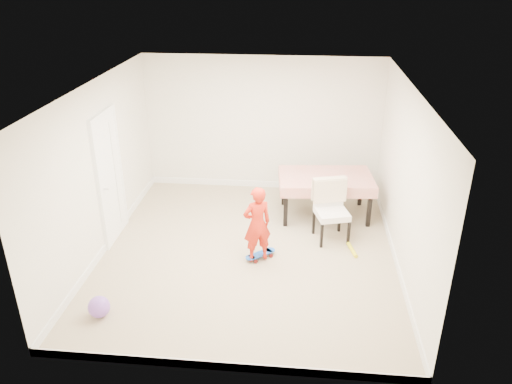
# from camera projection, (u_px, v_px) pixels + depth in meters

# --- Properties ---
(ground) EXTENTS (5.00, 5.00, 0.00)m
(ground) POSITION_uv_depth(u_px,v_px,m) (248.00, 252.00, 7.81)
(ground) COLOR tan
(ground) RESTS_ON ground
(ceiling) EXTENTS (4.50, 5.00, 0.04)m
(ceiling) POSITION_uv_depth(u_px,v_px,m) (247.00, 88.00, 6.72)
(ceiling) COLOR white
(ceiling) RESTS_ON wall_back
(wall_back) EXTENTS (4.50, 0.04, 2.60)m
(wall_back) POSITION_uv_depth(u_px,v_px,m) (262.00, 125.00, 9.49)
(wall_back) COLOR silver
(wall_back) RESTS_ON ground
(wall_front) EXTENTS (4.50, 0.04, 2.60)m
(wall_front) POSITION_uv_depth(u_px,v_px,m) (220.00, 272.00, 5.02)
(wall_front) COLOR silver
(wall_front) RESTS_ON ground
(wall_left) EXTENTS (0.04, 5.00, 2.60)m
(wall_left) POSITION_uv_depth(u_px,v_px,m) (100.00, 170.00, 7.45)
(wall_left) COLOR silver
(wall_left) RESTS_ON ground
(wall_right) EXTENTS (0.04, 5.00, 2.60)m
(wall_right) POSITION_uv_depth(u_px,v_px,m) (404.00, 182.00, 7.06)
(wall_right) COLOR silver
(wall_right) RESTS_ON ground
(door) EXTENTS (0.11, 0.94, 2.11)m
(door) POSITION_uv_depth(u_px,v_px,m) (110.00, 179.00, 7.84)
(door) COLOR white
(door) RESTS_ON ground
(baseboard_back) EXTENTS (4.50, 0.02, 0.12)m
(baseboard_back) POSITION_uv_depth(u_px,v_px,m) (262.00, 184.00, 10.03)
(baseboard_back) COLOR white
(baseboard_back) RESTS_ON ground
(baseboard_front) EXTENTS (4.50, 0.02, 0.12)m
(baseboard_front) POSITION_uv_depth(u_px,v_px,m) (223.00, 366.00, 5.54)
(baseboard_front) COLOR white
(baseboard_front) RESTS_ON ground
(baseboard_left) EXTENTS (0.02, 5.00, 0.12)m
(baseboard_left) POSITION_uv_depth(u_px,v_px,m) (110.00, 242.00, 7.98)
(baseboard_left) COLOR white
(baseboard_left) RESTS_ON ground
(baseboard_right) EXTENTS (0.02, 5.00, 0.12)m
(baseboard_right) POSITION_uv_depth(u_px,v_px,m) (395.00, 256.00, 7.58)
(baseboard_right) COLOR white
(baseboard_right) RESTS_ON ground
(dining_table) EXTENTS (1.69, 1.14, 0.75)m
(dining_table) POSITION_uv_depth(u_px,v_px,m) (325.00, 196.00, 8.79)
(dining_table) COLOR #AE1709
(dining_table) RESTS_ON ground
(dining_chair) EXTENTS (0.70, 0.75, 1.00)m
(dining_chair) POSITION_uv_depth(u_px,v_px,m) (332.00, 212.00, 7.96)
(dining_chair) COLOR silver
(dining_chair) RESTS_ON ground
(skateboard) EXTENTS (0.52, 0.48, 0.08)m
(skateboard) POSITION_uv_depth(u_px,v_px,m) (260.00, 256.00, 7.64)
(skateboard) COLOR blue
(skateboard) RESTS_ON ground
(child) EXTENTS (0.51, 0.45, 1.19)m
(child) POSITION_uv_depth(u_px,v_px,m) (257.00, 226.00, 7.34)
(child) COLOR red
(child) RESTS_ON ground
(balloon) EXTENTS (0.28, 0.28, 0.28)m
(balloon) POSITION_uv_depth(u_px,v_px,m) (99.00, 307.00, 6.35)
(balloon) COLOR #8954CB
(balloon) RESTS_ON ground
(foam_toy) EXTENTS (0.15, 0.40, 0.06)m
(foam_toy) POSITION_uv_depth(u_px,v_px,m) (352.00, 250.00, 7.81)
(foam_toy) COLOR yellow
(foam_toy) RESTS_ON ground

